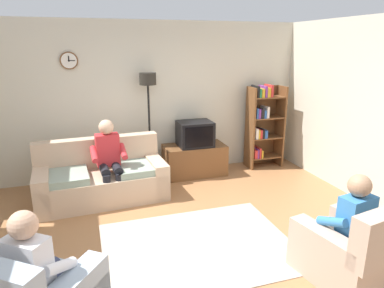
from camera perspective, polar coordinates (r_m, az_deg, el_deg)
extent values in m
plane|color=#9E6B42|center=(4.23, 0.46, -16.66)|extent=(12.00, 12.00, 0.00)
cube|color=beige|center=(6.22, -7.16, 7.28)|extent=(6.20, 0.12, 2.70)
cylinder|color=brown|center=(5.97, -19.73, 12.89)|extent=(0.28, 0.03, 0.28)
cylinder|color=white|center=(5.96, -19.73, 12.88)|extent=(0.24, 0.01, 0.24)
cube|color=black|center=(5.95, -19.76, 13.16)|extent=(0.02, 0.01, 0.09)
cube|color=black|center=(5.95, -19.34, 12.91)|extent=(0.11, 0.01, 0.01)
cube|color=tan|center=(5.45, -14.59, -6.91)|extent=(1.95, 0.96, 0.42)
cube|color=tan|center=(5.63, -15.37, -1.32)|extent=(1.91, 0.32, 0.48)
cube|color=tan|center=(5.56, -6.00, -5.20)|extent=(0.27, 0.85, 0.56)
cube|color=tan|center=(5.41, -23.55, -7.15)|extent=(0.27, 0.85, 0.56)
cube|color=gray|center=(5.37, -9.42, -3.93)|extent=(0.64, 0.72, 0.10)
cube|color=gray|center=(5.28, -20.11, -5.09)|extent=(0.64, 0.72, 0.10)
cube|color=brown|center=(6.26, 0.42, -2.66)|extent=(1.10, 0.56, 0.56)
cube|color=black|center=(6.48, -0.29, -1.72)|extent=(1.10, 0.04, 0.03)
cube|color=black|center=(6.10, 0.49, 1.72)|extent=(0.60, 0.48, 0.44)
cube|color=black|center=(5.87, 1.23, 1.15)|extent=(0.50, 0.01, 0.36)
cube|color=brown|center=(6.58, 9.58, 2.56)|extent=(0.04, 0.36, 1.55)
cube|color=brown|center=(6.89, 14.34, 2.89)|extent=(0.04, 0.36, 1.55)
cube|color=brown|center=(6.87, 11.33, 3.05)|extent=(0.64, 0.02, 1.55)
cube|color=brown|center=(6.88, 11.74, -1.98)|extent=(0.60, 0.34, 0.02)
cube|color=red|center=(6.73, 10.07, -1.47)|extent=(0.06, 0.28, 0.17)
cube|color=#72338C|center=(6.75, 10.44, -1.39)|extent=(0.03, 0.28, 0.18)
cube|color=red|center=(6.76, 10.76, -1.25)|extent=(0.03, 0.28, 0.20)
cube|color=gold|center=(6.79, 11.08, -1.44)|extent=(0.03, 0.28, 0.14)
cube|color=brown|center=(6.77, 11.92, 1.14)|extent=(0.60, 0.34, 0.02)
cube|color=silver|center=(6.62, 10.22, 1.86)|extent=(0.05, 0.28, 0.20)
cube|color=gold|center=(6.64, 10.59, 1.77)|extent=(0.03, 0.28, 0.17)
cube|color=red|center=(6.66, 10.92, 1.79)|extent=(0.04, 0.28, 0.17)
cube|color=black|center=(6.68, 11.28, 1.85)|extent=(0.03, 0.28, 0.17)
cube|color=#2D59A5|center=(6.71, 11.68, 1.79)|extent=(0.06, 0.28, 0.15)
cube|color=brown|center=(6.69, 12.11, 4.35)|extent=(0.60, 0.34, 0.02)
cube|color=#2D59A5|center=(6.53, 10.30, 5.14)|extent=(0.03, 0.28, 0.19)
cube|color=#72338C|center=(6.55, 10.65, 5.09)|extent=(0.04, 0.28, 0.18)
cube|color=black|center=(6.58, 11.12, 5.11)|extent=(0.06, 0.28, 0.18)
cube|color=#2D59A5|center=(6.61, 11.55, 5.00)|extent=(0.04, 0.28, 0.15)
cube|color=silver|center=(6.63, 11.97, 5.29)|extent=(0.05, 0.28, 0.21)
cube|color=brown|center=(6.62, 12.31, 7.63)|extent=(0.60, 0.34, 0.02)
cube|color=black|center=(6.47, 10.48, 8.59)|extent=(0.03, 0.28, 0.21)
cube|color=#267F4C|center=(6.49, 10.79, 8.38)|extent=(0.03, 0.28, 0.16)
cube|color=gold|center=(6.51, 11.22, 8.37)|extent=(0.05, 0.28, 0.16)
cube|color=#72338C|center=(6.54, 11.68, 8.57)|extent=(0.04, 0.28, 0.20)
cube|color=gold|center=(6.57, 12.12, 8.44)|extent=(0.06, 0.28, 0.17)
cube|color=red|center=(6.60, 12.60, 8.65)|extent=(0.05, 0.28, 0.22)
cylinder|color=black|center=(6.26, -6.78, -5.34)|extent=(0.28, 0.28, 0.03)
cylinder|color=black|center=(6.00, -7.05, 2.10)|extent=(0.04, 0.04, 1.70)
cylinder|color=black|center=(5.85, -7.35, 10.68)|extent=(0.28, 0.28, 0.20)
cube|color=tan|center=(4.02, 24.10, -16.83)|extent=(0.94, 0.97, 0.40)
cube|color=tan|center=(3.78, 21.03, -17.24)|extent=(0.34, 0.82, 0.56)
cube|color=tan|center=(4.20, 26.64, -14.35)|extent=(0.34, 0.82, 0.56)
cube|color=#AD9E8E|center=(4.24, 1.10, -16.54)|extent=(2.20, 1.70, 0.01)
cube|color=red|center=(5.31, -13.81, -0.92)|extent=(0.35, 0.22, 0.48)
sphere|color=#D8AD8C|center=(5.21, -14.05, 2.74)|extent=(0.22, 0.22, 0.22)
cylinder|color=black|center=(5.21, -12.36, -3.91)|extent=(0.15, 0.39, 0.13)
cylinder|color=black|center=(5.19, -14.32, -4.13)|extent=(0.15, 0.39, 0.13)
cylinder|color=black|center=(5.14, -11.82, -7.53)|extent=(0.12, 0.12, 0.52)
cylinder|color=black|center=(5.12, -13.82, -7.77)|extent=(0.12, 0.12, 0.52)
cylinder|color=red|center=(5.25, -11.37, -1.19)|extent=(0.11, 0.34, 0.20)
cylinder|color=red|center=(5.20, -15.93, -1.67)|extent=(0.11, 0.34, 0.20)
cube|color=silver|center=(3.06, -25.52, -17.86)|extent=(0.39, 0.36, 0.48)
sphere|color=tan|center=(2.90, -26.22, -11.96)|extent=(0.22, 0.22, 0.22)
cylinder|color=#2D334C|center=(3.36, -23.78, -19.34)|extent=(0.33, 0.38, 0.13)
cylinder|color=#2D334C|center=(3.25, -21.30, -20.31)|extent=(0.33, 0.38, 0.13)
cylinder|color=#2D334C|center=(3.59, -21.18, -20.77)|extent=(0.15, 0.15, 0.40)
cylinder|color=#2D334C|center=(3.49, -18.75, -21.68)|extent=(0.15, 0.15, 0.40)
cylinder|color=silver|center=(3.26, -26.94, -16.23)|extent=(0.27, 0.32, 0.20)
cylinder|color=silver|center=(3.00, -21.07, -18.47)|extent=(0.27, 0.32, 0.20)
cube|color=#3372B2|center=(3.77, 25.50, -11.21)|extent=(0.37, 0.26, 0.48)
sphere|color=#A37A5B|center=(3.64, 26.04, -6.22)|extent=(0.22, 0.22, 0.22)
cylinder|color=#4C4742|center=(3.92, 22.00, -13.72)|extent=(0.20, 0.40, 0.13)
cylinder|color=#4C4742|center=(4.04, 23.70, -12.94)|extent=(0.20, 0.40, 0.13)
cylinder|color=#4C4742|center=(4.13, 19.61, -15.36)|extent=(0.13, 0.13, 0.40)
cylinder|color=#4C4742|center=(4.25, 21.32, -14.59)|extent=(0.13, 0.13, 0.40)
cylinder|color=#3372B2|center=(3.68, 22.20, -11.84)|extent=(0.15, 0.34, 0.20)
cylinder|color=#3372B2|center=(3.99, 26.17, -10.11)|extent=(0.15, 0.34, 0.20)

